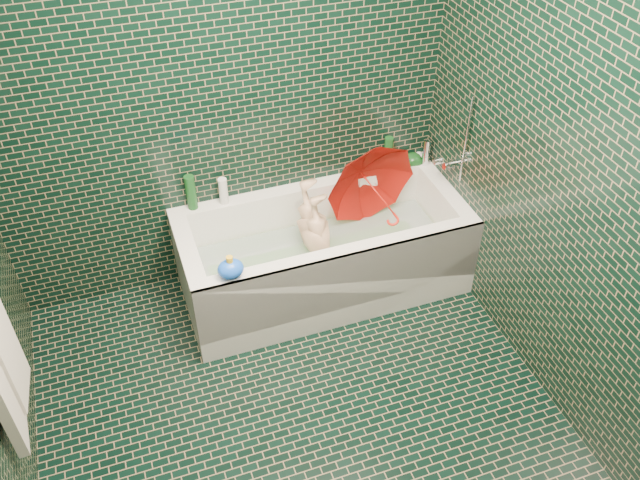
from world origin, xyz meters
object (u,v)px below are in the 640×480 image
object	(u,v)px
umbrella	(379,195)
rubber_duck	(394,160)
child	(320,249)
bathtub	(324,261)
bath_toy	(231,269)

from	to	relation	value
umbrella	rubber_duck	size ratio (longest dim) A/B	4.53
child	rubber_duck	xyz separation A→B (m)	(0.62, 0.35, 0.28)
bathtub	umbrella	bearing A→B (deg)	11.30
rubber_duck	bathtub	bearing A→B (deg)	-129.06
bathtub	bath_toy	size ratio (longest dim) A/B	11.53
child	bathtub	bearing A→B (deg)	61.31
child	bath_toy	bearing A→B (deg)	-59.71
child	umbrella	size ratio (longest dim) A/B	1.58
child	rubber_duck	size ratio (longest dim) A/B	7.14
umbrella	rubber_duck	bearing A→B (deg)	46.27
bathtub	umbrella	size ratio (longest dim) A/B	3.01
bathtub	child	bearing A→B (deg)	148.72
bathtub	umbrella	xyz separation A→B (m)	(0.37, 0.07, 0.36)
bathtub	umbrella	world-z (taller)	umbrella
bathtub	bath_toy	world-z (taller)	bath_toy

